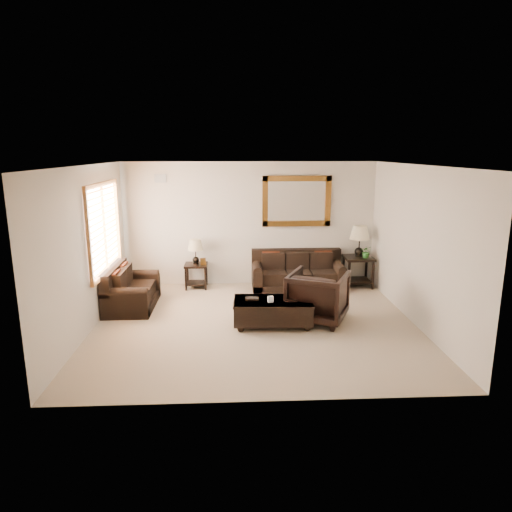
{
  "coord_description": "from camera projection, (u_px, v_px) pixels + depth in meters",
  "views": [
    {
      "loc": [
        -0.36,
        -7.41,
        2.93
      ],
      "look_at": [
        0.04,
        0.6,
        1.07
      ],
      "focal_mm": 32.0,
      "sensor_mm": 36.0,
      "label": 1
    }
  ],
  "objects": [
    {
      "name": "room",
      "position": [
        255.0,
        248.0,
        7.58
      ],
      "size": [
        5.51,
        5.01,
        2.71
      ],
      "color": "#86755C",
      "rests_on": "ground"
    },
    {
      "name": "end_table_right",
      "position": [
        359.0,
        247.0,
        9.9
      ],
      "size": [
        0.61,
        0.61,
        1.35
      ],
      "color": "black",
      "rests_on": "room"
    },
    {
      "name": "mirror",
      "position": [
        297.0,
        201.0,
        9.92
      ],
      "size": [
        1.5,
        0.06,
        1.1
      ],
      "color": "#542C10",
      "rests_on": "room"
    },
    {
      "name": "end_table_left",
      "position": [
        196.0,
        256.0,
        9.83
      ],
      "size": [
        0.49,
        0.49,
        1.07
      ],
      "color": "black",
      "rests_on": "room"
    },
    {
      "name": "loveseat",
      "position": [
        129.0,
        292.0,
        8.68
      ],
      "size": [
        0.85,
        1.43,
        0.8
      ],
      "rotation": [
        0.0,
        0.0,
        1.57
      ],
      "color": "black",
      "rests_on": "room"
    },
    {
      "name": "air_vent",
      "position": [
        160.0,
        178.0,
        9.68
      ],
      "size": [
        0.25,
        0.02,
        0.18
      ],
      "primitive_type": "cube",
      "color": "#999999",
      "rests_on": "room"
    },
    {
      "name": "armchair",
      "position": [
        318.0,
        294.0,
        7.95
      ],
      "size": [
        1.23,
        1.2,
        0.97
      ],
      "primitive_type": "imported",
      "rotation": [
        0.0,
        0.0,
        2.7
      ],
      "color": "black",
      "rests_on": "floor"
    },
    {
      "name": "coffee_table",
      "position": [
        273.0,
        310.0,
        7.77
      ],
      "size": [
        1.36,
        0.78,
        0.57
      ],
      "rotation": [
        0.0,
        0.0,
        -0.04
      ],
      "color": "black",
      "rests_on": "room"
    },
    {
      "name": "sofa",
      "position": [
        297.0,
        275.0,
        9.92
      ],
      "size": [
        1.97,
        0.85,
        0.81
      ],
      "color": "black",
      "rests_on": "room"
    },
    {
      "name": "window",
      "position": [
        105.0,
        228.0,
        8.28
      ],
      "size": [
        0.07,
        1.96,
        1.66
      ],
      "color": "white",
      "rests_on": "room"
    },
    {
      "name": "potted_plant",
      "position": [
        366.0,
        253.0,
        9.82
      ],
      "size": [
        0.31,
        0.33,
        0.21
      ],
      "primitive_type": "imported",
      "rotation": [
        0.0,
        0.0,
        -0.34
      ],
      "color": "#265E20",
      "rests_on": "end_table_right"
    }
  ]
}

